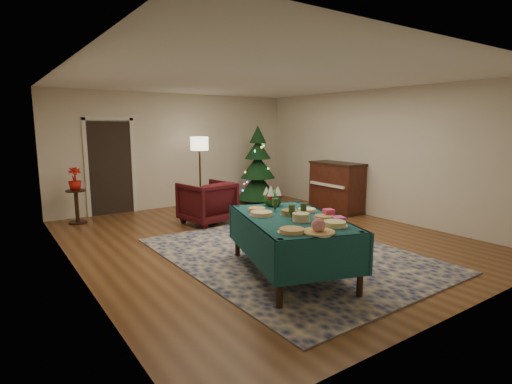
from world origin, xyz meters
TOP-DOWN VIEW (x-y plane):
  - room_shell at (0.00, 0.00)m, footprint 7.00×7.00m
  - doorway at (-1.60, 3.48)m, footprint 1.08×0.04m
  - rug at (-0.20, -1.00)m, footprint 3.26×4.25m
  - buffet_table at (-0.70, -1.64)m, footprint 1.71×2.25m
  - platter_0 at (-1.18, -2.23)m, footprint 0.32×0.32m
  - platter_1 at (-0.95, -2.40)m, footprint 0.38×0.38m
  - platter_2 at (-0.59, -2.30)m, footprint 0.31×0.31m
  - platter_3 at (-0.75, -1.89)m, footprint 0.25×0.25m
  - platter_4 at (-0.41, -1.94)m, footprint 0.28×0.28m
  - platter_5 at (-0.96, -1.34)m, footprint 0.33×0.33m
  - platter_6 at (-0.66, -1.54)m, footprint 0.24×0.24m
  - platter_7 at (-0.31, -1.50)m, footprint 0.28×0.28m
  - platter_8 at (-0.84, -1.06)m, footprint 0.28×0.28m
  - goblet_0 at (-0.66, -1.24)m, footprint 0.08×0.08m
  - goblet_1 at (-0.56, -1.71)m, footprint 0.08×0.08m
  - goblet_2 at (-0.75, -1.71)m, footprint 0.08×0.08m
  - napkin_stack at (-0.31, -2.09)m, footprint 0.20×0.20m
  - gift_box at (-0.30, -1.90)m, footprint 0.16×0.16m
  - centerpiece at (-0.45, -0.90)m, footprint 0.28×0.28m
  - armchair at (-0.28, 1.50)m, footprint 1.04×0.99m
  - floor_lamp at (0.23, 2.80)m, footprint 0.41×0.41m
  - side_table at (-2.43, 2.99)m, footprint 0.38×0.38m
  - potted_plant at (-2.43, 2.99)m, footprint 0.25×0.45m
  - christmas_tree at (1.84, 2.76)m, footprint 1.22×1.22m
  - piano at (2.71, 0.86)m, footprint 0.65×1.32m

SIDE VIEW (x-z plane):
  - rug at x=-0.20m, z-range 0.00..0.02m
  - side_table at x=-2.43m, z-range -0.01..0.67m
  - armchair at x=-0.28m, z-range 0.00..0.94m
  - piano at x=2.71m, z-range -0.01..1.11m
  - buffet_table at x=-0.70m, z-range 0.23..1.01m
  - platter_4 at x=-0.41m, z-range 0.78..0.82m
  - platter_7 at x=-0.31m, z-range 0.78..0.82m
  - platter_8 at x=-0.84m, z-range 0.78..0.82m
  - napkin_stack at x=-0.31m, z-range 0.78..0.82m
  - platter_0 at x=-1.18m, z-range 0.78..0.82m
  - platter_5 at x=-0.96m, z-range 0.78..0.83m
  - potted_plant at x=-2.43m, z-range 0.68..0.93m
  - platter_2 at x=-0.59m, z-range 0.78..0.84m
  - platter_6 at x=-0.66m, z-range 0.78..0.85m
  - platter_3 at x=-0.75m, z-range 0.77..0.88m
  - gift_box at x=-0.30m, z-range 0.78..0.88m
  - platter_1 at x=-0.95m, z-range 0.76..0.92m
  - goblet_0 at x=-0.66m, z-range 0.78..0.96m
  - goblet_1 at x=-0.56m, z-range 0.78..0.96m
  - goblet_2 at x=-0.75m, z-range 0.78..0.96m
  - christmas_tree at x=1.84m, z-range -0.10..1.86m
  - centerpiece at x=-0.45m, z-range 0.75..1.07m
  - doorway at x=-1.60m, z-range 0.02..2.18m
  - room_shell at x=0.00m, z-range -2.15..4.85m
  - floor_lamp at x=0.23m, z-range 0.59..2.29m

